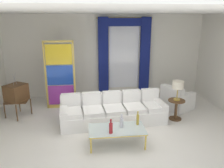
% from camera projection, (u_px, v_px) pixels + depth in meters
% --- Properties ---
extents(ground_plane, '(16.00, 16.00, 0.00)m').
position_uv_depth(ground_plane, '(116.00, 132.00, 5.90)').
color(ground_plane, white).
extents(wall_rear, '(8.00, 0.12, 3.00)m').
position_uv_depth(wall_rear, '(105.00, 56.00, 8.40)').
color(wall_rear, white).
rests_on(wall_rear, ground).
extents(ceiling_slab, '(8.00, 7.60, 0.04)m').
position_uv_depth(ceiling_slab, '(112.00, 12.00, 5.82)').
color(ceiling_slab, white).
extents(curtained_window, '(2.00, 0.17, 2.70)m').
position_uv_depth(curtained_window, '(124.00, 50.00, 8.25)').
color(curtained_window, white).
rests_on(curtained_window, ground).
extents(couch_white_long, '(2.98, 1.15, 0.86)m').
position_uv_depth(couch_white_long, '(113.00, 111.00, 6.45)').
color(couch_white_long, white).
rests_on(couch_white_long, ground).
extents(coffee_table, '(1.30, 0.68, 0.41)m').
position_uv_depth(coffee_table, '(117.00, 130.00, 5.24)').
color(coffee_table, silver).
rests_on(coffee_table, ground).
extents(bottle_blue_decanter, '(0.08, 0.08, 0.34)m').
position_uv_depth(bottle_blue_decanter, '(111.00, 127.00, 4.99)').
color(bottle_blue_decanter, maroon).
rests_on(bottle_blue_decanter, coffee_table).
extents(bottle_crystal_tall, '(0.08, 0.08, 0.34)m').
position_uv_depth(bottle_crystal_tall, '(122.00, 122.00, 5.26)').
color(bottle_crystal_tall, silver).
rests_on(bottle_crystal_tall, coffee_table).
extents(bottle_amber_squat, '(0.06, 0.06, 0.35)m').
position_uv_depth(bottle_amber_squat, '(138.00, 119.00, 5.39)').
color(bottle_amber_squat, gold).
rests_on(bottle_amber_squat, coffee_table).
extents(vintage_tv, '(0.74, 0.76, 1.35)m').
position_uv_depth(vintage_tv, '(16.00, 93.00, 6.67)').
color(vintage_tv, brown).
rests_on(vintage_tv, ground).
extents(armchair_white, '(1.11, 1.10, 0.80)m').
position_uv_depth(armchair_white, '(176.00, 100.00, 7.36)').
color(armchair_white, white).
rests_on(armchair_white, ground).
extents(stained_glass_divider, '(0.95, 0.05, 2.20)m').
position_uv_depth(stained_glass_divider, '(60.00, 77.00, 7.25)').
color(stained_glass_divider, gold).
rests_on(stained_glass_divider, ground).
extents(peacock_figurine, '(0.44, 0.60, 0.50)m').
position_uv_depth(peacock_figurine, '(75.00, 104.00, 7.21)').
color(peacock_figurine, beige).
rests_on(peacock_figurine, ground).
extents(round_side_table, '(0.48, 0.48, 0.59)m').
position_uv_depth(round_side_table, '(176.00, 108.00, 6.57)').
color(round_side_table, brown).
rests_on(round_side_table, ground).
extents(table_lamp_brass, '(0.32, 0.32, 0.57)m').
position_uv_depth(table_lamp_brass, '(178.00, 86.00, 6.39)').
color(table_lamp_brass, '#B29338').
rests_on(table_lamp_brass, round_side_table).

